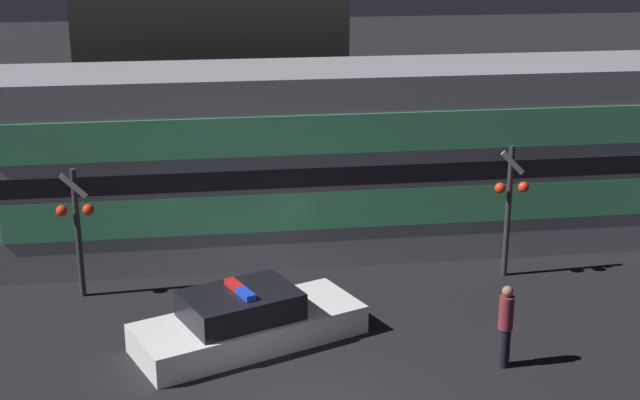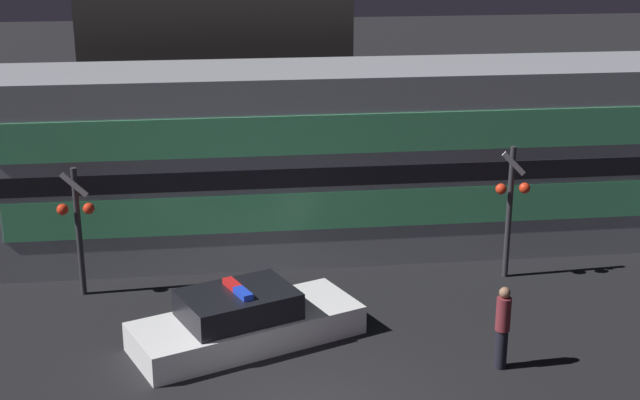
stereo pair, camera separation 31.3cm
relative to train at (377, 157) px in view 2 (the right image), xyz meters
The scene contains 6 objects.
train is the anchor object (origin of this frame).
police_car 6.56m from the train, 124.77° to the right, with size 4.80×3.28×1.23m.
pedestrian 7.04m from the train, 80.94° to the right, with size 0.27×0.27×1.62m.
crossing_signal_near 3.71m from the train, 45.39° to the right, with size 0.80×0.33×3.13m.
crossing_signal_far 7.48m from the train, 160.94° to the right, with size 0.80×0.33×2.92m.
building_left 7.56m from the train, 122.01° to the left, with size 7.70×4.55×8.78m.
Camera 2 is at (-1.40, -12.75, 8.09)m, focal length 50.00 mm.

